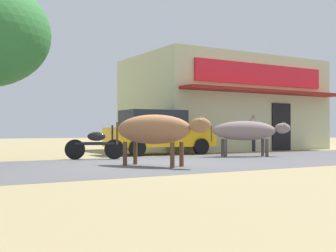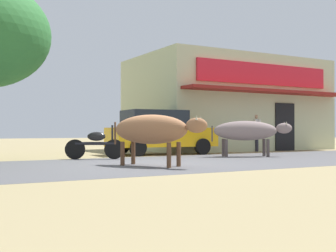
% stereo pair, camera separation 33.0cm
% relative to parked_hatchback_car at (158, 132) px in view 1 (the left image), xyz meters
% --- Properties ---
extents(ground, '(80.00, 80.00, 0.00)m').
position_rel_parked_hatchback_car_xyz_m(ground, '(-2.52, -3.93, -0.84)').
color(ground, '#94845B').
extents(asphalt_road, '(72.00, 5.75, 0.00)m').
position_rel_parked_hatchback_car_xyz_m(asphalt_road, '(-2.52, -3.93, -0.84)').
color(asphalt_road, '#515154').
rests_on(asphalt_road, ground).
extents(storefront_right_club, '(8.79, 6.30, 4.24)m').
position_rel_parked_hatchback_car_xyz_m(storefront_right_club, '(5.15, 2.69, 1.28)').
color(storefront_right_club, '#BABE93').
rests_on(storefront_right_club, ground).
extents(parked_hatchback_car, '(4.04, 2.04, 1.64)m').
position_rel_parked_hatchback_car_xyz_m(parked_hatchback_car, '(0.00, 0.00, 0.00)').
color(parked_hatchback_car, '#EBAA13').
rests_on(parked_hatchback_car, ground).
extents(parked_motorcycle, '(1.71, 0.78, 1.06)m').
position_rel_parked_hatchback_car_xyz_m(parked_motorcycle, '(-3.02, -1.45, -0.37)').
color(parked_motorcycle, black).
rests_on(parked_motorcycle, ground).
extents(cow_near_brown, '(1.72, 2.55, 1.30)m').
position_rel_parked_hatchback_car_xyz_m(cow_near_brown, '(-2.68, -4.64, 0.07)').
color(cow_near_brown, '#966240').
rests_on(cow_near_brown, ground).
extents(cow_far_dark, '(2.68, 1.54, 1.22)m').
position_rel_parked_hatchback_car_xyz_m(cow_far_dark, '(1.97, -2.71, 0.03)').
color(cow_far_dark, gray).
rests_on(cow_far_dark, ground).
extents(pedestrian_by_shop, '(0.29, 0.61, 1.58)m').
position_rel_parked_hatchback_car_xyz_m(pedestrian_by_shop, '(4.69, 0.08, 0.08)').
color(pedestrian_by_shop, '#262633').
rests_on(pedestrian_by_shop, ground).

